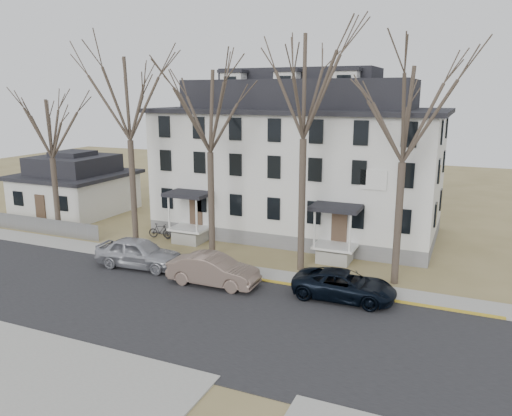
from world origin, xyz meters
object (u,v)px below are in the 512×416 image
at_px(tree_mid_left, 209,105).
at_px(tree_far_left, 128,93).
at_px(tree_bungalow, 49,125).
at_px(car_navy, 344,286).
at_px(bicycle_right, 160,231).
at_px(car_silver, 139,253).
at_px(bicycle_left, 174,235).
at_px(tree_center, 304,79).
at_px(tree_mid_right, 406,108).
at_px(small_house, 75,187).
at_px(boarding_house, 299,161).
at_px(car_tan, 213,271).

bearing_deg(tree_mid_left, tree_far_left, 180.00).
bearing_deg(tree_bungalow, car_navy, -8.41).
relative_size(tree_mid_left, bicycle_right, 7.20).
relative_size(tree_mid_left, car_silver, 2.41).
bearing_deg(bicycle_left, bicycle_right, 91.52).
distance_m(tree_far_left, tree_center, 12.02).
xyz_separation_m(tree_mid_right, car_navy, (-2.04, -3.32, -8.88)).
bearing_deg(small_house, boarding_house, 5.59).
relative_size(tree_far_left, bicycle_left, 7.99).
xyz_separation_m(tree_mid_left, tree_center, (6.00, 0.00, 1.48)).
xyz_separation_m(tree_center, tree_bungalow, (-19.00, 0.00, -2.97)).
bearing_deg(tree_mid_right, car_silver, -166.24).
distance_m(car_silver, bicycle_right, 6.19).
xyz_separation_m(tree_far_left, tree_mid_left, (6.00, 0.00, -0.74)).
distance_m(boarding_house, tree_bungalow, 18.17).
distance_m(tree_mid_left, tree_center, 6.18).
bearing_deg(tree_bungalow, car_tan, -15.57).
distance_m(tree_center, car_tan, 11.68).
bearing_deg(bicycle_left, tree_center, -93.30).
height_order(car_navy, bicycle_left, car_navy).
xyz_separation_m(tree_far_left, tree_bungalow, (-7.00, 0.00, -2.22)).
relative_size(tree_mid_right, car_navy, 2.43).
bearing_deg(bicycle_right, tree_far_left, 155.14).
distance_m(tree_bungalow, bicycle_left, 11.84).
relative_size(boarding_house, tree_mid_left, 1.63).
height_order(car_navy, bicycle_right, car_navy).
xyz_separation_m(boarding_house, tree_bungalow, (-16.00, -8.15, 2.74)).
height_order(boarding_house, small_house, boarding_house).
distance_m(tree_mid_right, car_silver, 17.37).
xyz_separation_m(boarding_house, tree_mid_right, (8.50, -8.15, 4.22)).
bearing_deg(tree_far_left, small_house, 150.61).
distance_m(tree_mid_left, bicycle_right, 10.80).
bearing_deg(car_tan, boarding_house, -3.92).
height_order(tree_far_left, tree_center, tree_center).
relative_size(boarding_house, car_silver, 3.93).
height_order(tree_bungalow, car_tan, tree_bungalow).
xyz_separation_m(tree_bungalow, bicycle_right, (7.54, 2.14, -7.59)).
xyz_separation_m(car_navy, bicycle_right, (-14.91, 5.46, -0.20)).
distance_m(tree_mid_left, car_tan, 10.05).
bearing_deg(tree_mid_right, boarding_house, 136.19).
relative_size(tree_far_left, bicycle_right, 7.75).
height_order(tree_center, tree_bungalow, tree_center).
bearing_deg(small_house, tree_far_left, -29.39).
bearing_deg(car_tan, tree_mid_left, 28.06).
distance_m(small_house, tree_bungalow, 9.43).
relative_size(car_navy, bicycle_right, 2.96).
height_order(tree_center, car_tan, tree_center).
height_order(tree_center, bicycle_left, tree_center).
bearing_deg(bicycle_right, car_silver, -168.20).
xyz_separation_m(tree_mid_right, bicycle_left, (-15.70, 2.00, -9.15)).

